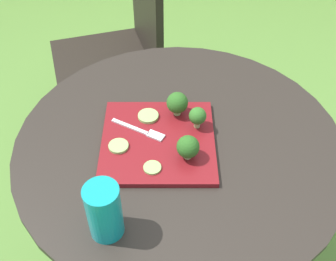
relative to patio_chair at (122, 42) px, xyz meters
name	(u,v)px	position (x,y,z in m)	size (l,w,h in m)	color
patio_table	(177,205)	(0.22, -0.81, -0.06)	(0.85, 0.85, 0.76)	#28231E
patio_chair	(122,42)	(0.00, 0.00, 0.00)	(0.55, 0.55, 0.90)	black
salad_plate	(157,141)	(0.17, -0.82, 0.24)	(0.29, 0.29, 0.01)	maroon
drinking_glass	(104,213)	(0.06, -1.07, 0.29)	(0.07, 0.07, 0.14)	#0F8C93
fork	(141,132)	(0.13, -0.80, 0.25)	(0.14, 0.09, 0.00)	silver
broccoli_floret_0	(197,116)	(0.27, -0.77, 0.28)	(0.05, 0.05, 0.06)	#99B770
broccoli_floret_1	(176,103)	(0.22, -0.72, 0.28)	(0.06, 0.06, 0.07)	#99B770
broccoli_floret_2	(187,147)	(0.24, -0.88, 0.28)	(0.06, 0.06, 0.06)	#99B770
cucumber_slice_0	(151,168)	(0.16, -0.92, 0.25)	(0.04, 0.04, 0.01)	#8EB766
cucumber_slice_1	(147,116)	(0.14, -0.74, 0.25)	(0.06, 0.06, 0.01)	#8EB766
cucumber_slice_2	(118,146)	(0.07, -0.85, 0.25)	(0.05, 0.05, 0.01)	#8EB766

